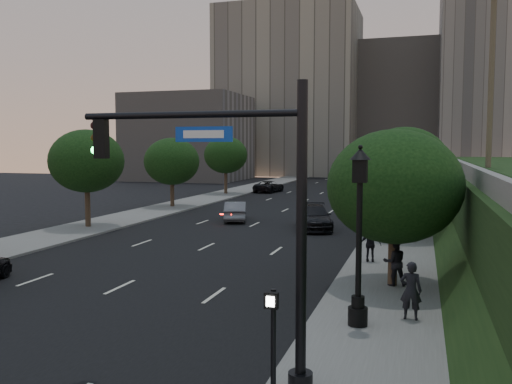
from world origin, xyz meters
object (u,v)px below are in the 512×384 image
(pedestrian_c, at_px, (371,244))
(sedan_mid_left, at_px, (235,211))
(sedan_far_left, at_px, (269,187))
(pedestrian_a, at_px, (411,290))
(traffic_signal_mast, at_px, (254,231))
(sedan_far_right, at_px, (373,195))
(sedan_near_right, at_px, (314,217))
(pedestrian_b, at_px, (395,262))
(street_lamp, at_px, (359,244))

(pedestrian_c, bearing_deg, sedan_mid_left, -50.13)
(sedan_far_left, bearing_deg, pedestrian_a, 119.33)
(sedan_mid_left, xyz_separation_m, pedestrian_c, (11.04, -12.35, 0.24))
(traffic_signal_mast, height_order, sedan_mid_left, traffic_signal_mast)
(sedan_mid_left, relative_size, sedan_far_right, 1.04)
(sedan_mid_left, bearing_deg, sedan_far_left, -97.51)
(sedan_near_right, xyz_separation_m, pedestrian_c, (4.68, -10.10, 0.18))
(sedan_near_right, height_order, pedestrian_c, pedestrian_c)
(pedestrian_b, bearing_deg, traffic_signal_mast, 57.78)
(sedan_near_right, bearing_deg, pedestrian_b, -82.38)
(sedan_near_right, height_order, sedan_far_right, sedan_near_right)
(street_lamp, bearing_deg, pedestrian_c, 92.81)
(street_lamp, xyz_separation_m, sedan_far_right, (-2.77, 38.05, -1.90))
(sedan_mid_left, distance_m, sedan_far_right, 18.55)
(pedestrian_c, bearing_deg, street_lamp, 90.90)
(street_lamp, relative_size, sedan_near_right, 1.01)
(pedestrian_a, bearing_deg, traffic_signal_mast, 62.81)
(street_lamp, distance_m, pedestrian_a, 2.42)
(street_lamp, distance_m, sedan_far_left, 49.45)
(sedan_mid_left, distance_m, pedestrian_a, 24.39)
(street_lamp, distance_m, sedan_mid_left, 24.62)
(pedestrian_c, bearing_deg, pedestrian_a, 101.53)
(pedestrian_a, bearing_deg, sedan_far_left, -66.01)
(sedan_mid_left, relative_size, sedan_near_right, 0.81)
(sedan_mid_left, bearing_deg, pedestrian_a, 104.71)
(street_lamp, distance_m, pedestrian_b, 5.48)
(sedan_far_left, bearing_deg, traffic_signal_mast, 113.75)
(traffic_signal_mast, xyz_separation_m, pedestrian_c, (1.38, 14.03, -2.69))
(sedan_far_left, height_order, sedan_far_right, sedan_far_right)
(sedan_mid_left, distance_m, pedestrian_b, 20.59)
(sedan_mid_left, height_order, sedan_far_left, sedan_mid_left)
(sedan_near_right, bearing_deg, sedan_mid_left, 145.38)
(sedan_mid_left, height_order, sedan_near_right, sedan_near_right)
(traffic_signal_mast, height_order, pedestrian_a, traffic_signal_mast)
(sedan_far_left, bearing_deg, sedan_near_right, 119.99)
(sedan_far_left, bearing_deg, pedestrian_b, 120.39)
(sedan_mid_left, distance_m, pedestrian_c, 16.57)
(street_lamp, height_order, sedan_near_right, street_lamp)
(pedestrian_a, bearing_deg, sedan_near_right, -67.00)
(pedestrian_a, height_order, pedestrian_b, pedestrian_b)
(traffic_signal_mast, height_order, sedan_near_right, traffic_signal_mast)
(pedestrian_b, bearing_deg, sedan_far_left, -85.15)
(street_lamp, relative_size, pedestrian_c, 3.38)
(traffic_signal_mast, relative_size, pedestrian_a, 3.80)
(pedestrian_c, bearing_deg, pedestrian_b, 105.37)
(street_lamp, relative_size, sedan_far_left, 1.11)
(traffic_signal_mast, height_order, street_lamp, traffic_signal_mast)
(pedestrian_c, bearing_deg, sedan_near_right, -67.06)
(traffic_signal_mast, distance_m, pedestrian_c, 14.35)
(sedan_far_right, bearing_deg, sedan_far_left, 136.24)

